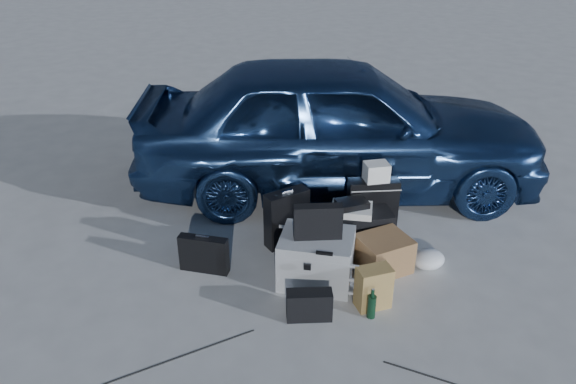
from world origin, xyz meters
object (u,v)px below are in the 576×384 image
object	(u,v)px
pelican_case	(316,259)
suitcase_right	(372,207)
duffel_bag	(352,230)
car	(339,125)
cardboard_box	(383,254)
briefcase	(204,254)
suitcase_left	(287,218)
green_bottle	(372,303)

from	to	relation	value
pelican_case	suitcase_right	size ratio (longest dim) A/B	1.06
pelican_case	duffel_bag	distance (m)	0.65
car	cardboard_box	xyz separation A→B (m)	(-0.01, -1.71, -0.61)
briefcase	suitcase_left	world-z (taller)	suitcase_left
car	pelican_case	distance (m)	1.96
suitcase_left	green_bottle	bearing A→B (deg)	-90.52
suitcase_right	cardboard_box	bearing A→B (deg)	-92.08
pelican_case	suitcase_right	distance (m)	1.01
pelican_case	suitcase_left	size ratio (longest dim) A/B	1.11
duffel_bag	green_bottle	bearing A→B (deg)	-98.32
green_bottle	cardboard_box	bearing A→B (deg)	63.63
duffel_bag	cardboard_box	size ratio (longest dim) A/B	1.72
cardboard_box	green_bottle	xyz separation A→B (m)	(-0.31, -0.63, -0.02)
briefcase	cardboard_box	xyz separation A→B (m)	(1.62, -0.27, -0.01)
briefcase	green_bottle	xyz separation A→B (m)	(1.31, -0.90, -0.04)
car	duffel_bag	world-z (taller)	car
cardboard_box	suitcase_right	bearing A→B (deg)	82.08
car	suitcase_left	distance (m)	1.46
car	green_bottle	distance (m)	2.44
briefcase	suitcase_right	size ratio (longest dim) A/B	0.76
car	suitcase_right	bearing A→B (deg)	-166.83
duffel_bag	green_bottle	world-z (taller)	duffel_bag
duffel_bag	green_bottle	size ratio (longest dim) A/B	2.69
pelican_case	cardboard_box	world-z (taller)	pelican_case
suitcase_left	suitcase_right	world-z (taller)	suitcase_right
cardboard_box	pelican_case	bearing A→B (deg)	-175.16
briefcase	cardboard_box	world-z (taller)	briefcase
briefcase	suitcase_left	xyz separation A→B (m)	(0.83, 0.32, 0.11)
car	suitcase_left	world-z (taller)	car
pelican_case	green_bottle	size ratio (longest dim) A/B	2.22
suitcase_right	briefcase	bearing A→B (deg)	-162.07
suitcase_left	cardboard_box	world-z (taller)	suitcase_left
pelican_case	suitcase_left	bearing A→B (deg)	124.72
car	suitcase_right	world-z (taller)	car
car	cardboard_box	distance (m)	1.82
duffel_bag	cardboard_box	distance (m)	0.45
suitcase_left	cardboard_box	size ratio (longest dim) A/B	1.29
briefcase	green_bottle	distance (m)	1.58
briefcase	duffel_bag	size ratio (longest dim) A/B	0.60
suitcase_right	duffel_bag	distance (m)	0.37
briefcase	duffel_bag	world-z (taller)	duffel_bag
suitcase_right	duffel_bag	xyz separation A→B (m)	(-0.27, -0.23, -0.11)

